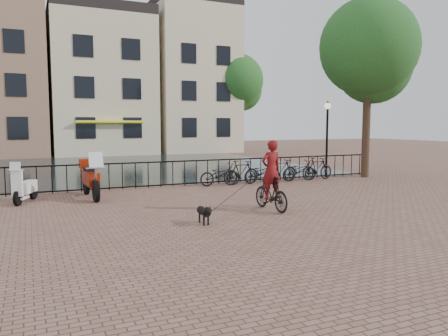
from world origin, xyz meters
name	(u,v)px	position (x,y,z in m)	size (l,w,h in m)	color
ground	(276,231)	(0.00, 0.00, 0.00)	(100.00, 100.00, 0.00)	brown
canal_water	(126,166)	(0.00, 17.30, 0.00)	(20.00, 20.00, 0.00)	black
railing	(173,174)	(0.00, 8.00, 0.50)	(20.00, 0.05, 1.02)	black
canal_house_mid	(99,84)	(0.50, 30.00, 5.90)	(8.00, 9.50, 11.80)	beige
canal_house_right	(188,79)	(8.50, 30.00, 6.65)	(7.00, 9.00, 13.30)	beige
tree_near_right	(369,48)	(9.20, 7.30, 5.97)	(4.48, 4.48, 8.24)	black
tree_far_right	(237,81)	(12.00, 27.00, 6.35)	(4.76, 4.76, 8.76)	black
lamp_post	(327,126)	(7.20, 7.60, 2.38)	(0.30, 0.30, 3.45)	black
cyclist	(271,179)	(1.11, 2.17, 0.90)	(0.77, 1.76, 2.37)	black
dog	(204,214)	(-1.29, 1.36, 0.25)	(0.26, 0.74, 0.50)	black
motorcycle	(90,174)	(-3.35, 6.50, 0.82)	(0.67, 2.33, 1.65)	maroon
scooter	(25,181)	(-5.36, 6.48, 0.69)	(0.96, 1.53, 1.37)	white
parked_bike_0	(220,175)	(1.80, 7.40, 0.45)	(0.60, 1.72, 0.90)	black
parked_bike_1	(241,172)	(2.75, 7.40, 0.50)	(0.47, 1.66, 1.00)	black
parked_bike_2	(261,172)	(3.70, 7.40, 0.45)	(0.60, 1.72, 0.90)	black
parked_bike_3	(281,170)	(4.65, 7.40, 0.50)	(0.47, 1.66, 1.00)	black
parked_bike_4	(299,171)	(5.60, 7.40, 0.45)	(0.60, 1.72, 0.90)	black
parked_bike_5	(317,169)	(6.55, 7.40, 0.50)	(0.47, 1.66, 1.00)	black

